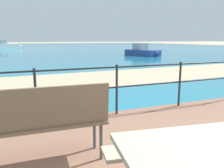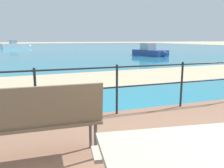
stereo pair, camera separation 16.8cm
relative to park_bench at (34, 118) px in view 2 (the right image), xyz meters
name	(u,v)px [view 2 (the right image)]	position (x,y,z in m)	size (l,w,h in m)	color
sea_water	(38,48)	(1.53, 38.97, -0.63)	(90.00, 90.00, 0.01)	teal
beach_strip	(75,80)	(1.53, 5.68, -0.63)	(54.00, 3.58, 0.01)	beige
park_bench	(34,118)	(0.00, 0.00, 0.00)	(1.54, 0.48, 0.95)	#7A6047
railing_fence	(117,83)	(1.53, 1.42, 0.05)	(5.94, 0.04, 0.96)	#1E2328
boat_mid	(16,45)	(-2.02, 39.24, -0.17)	(4.88, 2.56, 1.35)	silver
boat_far	(150,52)	(10.28, 15.87, -0.25)	(2.25, 3.92, 1.12)	#2D478C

